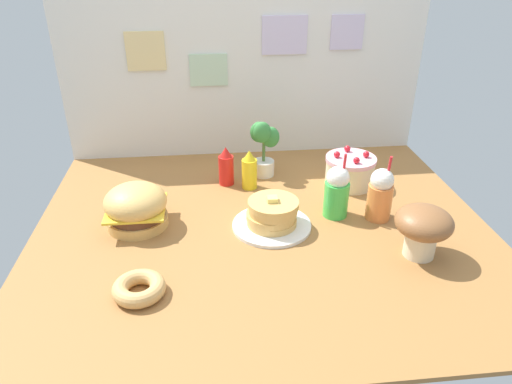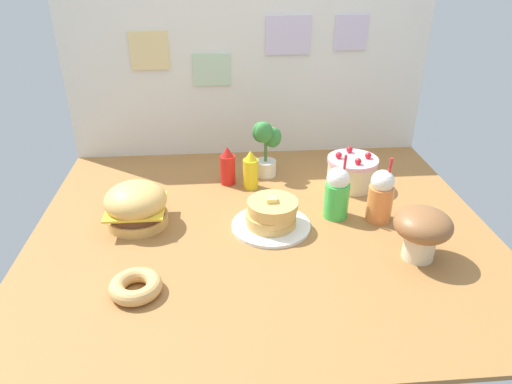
% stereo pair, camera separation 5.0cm
% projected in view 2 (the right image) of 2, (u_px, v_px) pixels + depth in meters
% --- Properties ---
extents(ground_plane, '(2.11, 1.81, 0.02)m').
position_uv_depth(ground_plane, '(262.00, 229.00, 2.20)').
color(ground_plane, '#9E6B38').
extents(back_wall, '(2.11, 0.04, 0.93)m').
position_uv_depth(back_wall, '(248.00, 77.00, 2.76)').
color(back_wall, silver).
rests_on(back_wall, ground_plane).
extents(burger, '(0.29, 0.29, 0.21)m').
position_uv_depth(burger, '(136.00, 205.00, 2.18)').
color(burger, '#DBA859').
rests_on(burger, ground_plane).
extents(pancake_stack, '(0.37, 0.37, 0.16)m').
position_uv_depth(pancake_stack, '(271.00, 216.00, 2.17)').
color(pancake_stack, white).
rests_on(pancake_stack, ground_plane).
extents(layer_cake, '(0.27, 0.27, 0.20)m').
position_uv_depth(layer_cake, '(352.00, 172.00, 2.53)').
color(layer_cake, beige).
rests_on(layer_cake, ground_plane).
extents(ketchup_bottle, '(0.08, 0.08, 0.22)m').
position_uv_depth(ketchup_bottle, '(228.00, 167.00, 2.55)').
color(ketchup_bottle, red).
rests_on(ketchup_bottle, ground_plane).
extents(mustard_bottle, '(0.08, 0.08, 0.22)m').
position_uv_depth(mustard_bottle, '(251.00, 171.00, 2.50)').
color(mustard_bottle, yellow).
rests_on(mustard_bottle, ground_plane).
extents(cream_soda_cup, '(0.12, 0.12, 0.32)m').
position_uv_depth(cream_soda_cup, '(337.00, 193.00, 2.23)').
color(cream_soda_cup, green).
rests_on(cream_soda_cup, ground_plane).
extents(orange_float_cup, '(0.12, 0.12, 0.32)m').
position_uv_depth(orange_float_cup, '(381.00, 196.00, 2.20)').
color(orange_float_cup, orange).
rests_on(orange_float_cup, ground_plane).
extents(donut_pink_glaze, '(0.20, 0.20, 0.06)m').
position_uv_depth(donut_pink_glaze, '(136.00, 286.00, 1.77)').
color(donut_pink_glaze, tan).
rests_on(donut_pink_glaze, ground_plane).
extents(potted_plant, '(0.16, 0.13, 0.33)m').
position_uv_depth(potted_plant, '(266.00, 146.00, 2.60)').
color(potted_plant, white).
rests_on(potted_plant, ground_plane).
extents(mushroom_stool, '(0.24, 0.24, 0.23)m').
position_uv_depth(mushroom_stool, '(422.00, 229.00, 1.92)').
color(mushroom_stool, beige).
rests_on(mushroom_stool, ground_plane).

